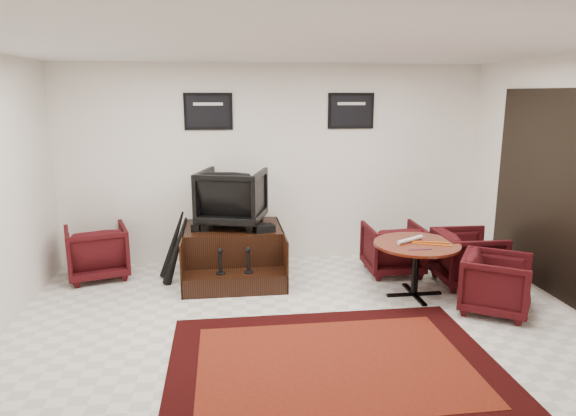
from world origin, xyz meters
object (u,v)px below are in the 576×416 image
Objects in this scene: table_chair_corner at (496,281)px; shine_chair at (232,195)px; armchair_side at (97,249)px; meeting_table at (416,250)px; shine_podium at (234,254)px; table_chair_back at (393,246)px; table_chair_window at (468,255)px.

shine_chair is at bearing 92.51° from table_chair_corner.
table_chair_corner is at bearing 142.90° from armchair_side.
meeting_table is 1.39× the size of table_chair_corner.
table_chair_corner is (0.72, -0.56, -0.21)m from meeting_table.
table_chair_corner is (4.65, -1.72, -0.02)m from armchair_side.
meeting_table is (2.15, -0.97, 0.27)m from shine_podium.
shine_podium is 1.72× the size of armchair_side.
table_chair_corner is at bearing 165.97° from shine_chair.
table_chair_corner is (2.86, -1.68, -0.72)m from shine_chair.
armchair_side reaches higher than table_chair_back.
table_chair_window is 1.06× the size of table_chair_corner.
shine_chair is (0.00, 0.14, 0.78)m from shine_podium.
table_chair_window is at bearing 152.88° from armchair_side.
meeting_table is 0.94m from table_chair_corner.
armchair_side is 4.82m from table_chair_window.
shine_podium is at bearing 106.31° from shine_chair.
shine_chair is at bearing -7.09° from table_chair_back.
armchair_side is 1.00× the size of table_chair_window.
meeting_table is at bearing 84.60° from table_chair_corner.
shine_chair reaches higher than table_chair_corner.
shine_podium is 1.77× the size of table_chair_back.
table_chair_corner reaches higher than meeting_table.
armchair_side reaches higher than table_chair_window.
meeting_table is at bearing 168.95° from shine_chair.
shine_chair is 1.92m from armchair_side.
table_chair_back is at bearing 58.01° from table_chair_window.
table_chair_back is (2.14, -0.29, -0.71)m from shine_chair.
meeting_table is 1.35× the size of table_chair_back.
meeting_table is (3.94, -1.15, 0.19)m from armchair_side.
shine_chair is at bearing 75.69° from table_chair_window.
table_chair_back is at bearing -3.99° from shine_podium.
table_chair_back is (-0.00, 0.82, -0.20)m from meeting_table.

